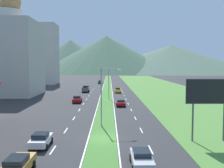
# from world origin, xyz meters

# --- Properties ---
(ground_plane) EXTENTS (600.00, 600.00, 0.00)m
(ground_plane) POSITION_xyz_m (0.00, 0.00, 0.00)
(ground_plane) COLOR #2D2D30
(grass_median) EXTENTS (3.20, 240.00, 0.06)m
(grass_median) POSITION_xyz_m (0.00, 60.00, 0.03)
(grass_median) COLOR #477F33
(grass_median) RESTS_ON ground_plane
(grass_verge_right) EXTENTS (24.00, 240.00, 0.06)m
(grass_verge_right) POSITION_xyz_m (20.60, 60.00, 0.03)
(grass_verge_right) COLOR #518438
(grass_verge_right) RESTS_ON ground_plane
(lane_dash_left_2) EXTENTS (0.16, 2.80, 0.01)m
(lane_dash_left_2) POSITION_xyz_m (-5.10, -4.06, 0.01)
(lane_dash_left_2) COLOR silver
(lane_dash_left_2) RESTS_ON ground_plane
(lane_dash_left_3) EXTENTS (0.16, 2.80, 0.01)m
(lane_dash_left_3) POSITION_xyz_m (-5.10, 3.91, 0.01)
(lane_dash_left_3) COLOR silver
(lane_dash_left_3) RESTS_ON ground_plane
(lane_dash_left_4) EXTENTS (0.16, 2.80, 0.01)m
(lane_dash_left_4) POSITION_xyz_m (-5.10, 11.88, 0.01)
(lane_dash_left_4) COLOR silver
(lane_dash_left_4) RESTS_ON ground_plane
(lane_dash_left_5) EXTENTS (0.16, 2.80, 0.01)m
(lane_dash_left_5) POSITION_xyz_m (-5.10, 19.85, 0.01)
(lane_dash_left_5) COLOR silver
(lane_dash_left_5) RESTS_ON ground_plane
(lane_dash_left_6) EXTENTS (0.16, 2.80, 0.01)m
(lane_dash_left_6) POSITION_xyz_m (-5.10, 27.82, 0.01)
(lane_dash_left_6) COLOR silver
(lane_dash_left_6) RESTS_ON ground_plane
(lane_dash_left_7) EXTENTS (0.16, 2.80, 0.01)m
(lane_dash_left_7) POSITION_xyz_m (-5.10, 35.79, 0.01)
(lane_dash_left_7) COLOR silver
(lane_dash_left_7) RESTS_ON ground_plane
(lane_dash_left_8) EXTENTS (0.16, 2.80, 0.01)m
(lane_dash_left_8) POSITION_xyz_m (-5.10, 43.76, 0.01)
(lane_dash_left_8) COLOR silver
(lane_dash_left_8) RESTS_ON ground_plane
(lane_dash_left_9) EXTENTS (0.16, 2.80, 0.01)m
(lane_dash_left_9) POSITION_xyz_m (-5.10, 51.73, 0.01)
(lane_dash_left_9) COLOR silver
(lane_dash_left_9) RESTS_ON ground_plane
(lane_dash_left_10) EXTENTS (0.16, 2.80, 0.01)m
(lane_dash_left_10) POSITION_xyz_m (-5.10, 59.70, 0.01)
(lane_dash_left_10) COLOR silver
(lane_dash_left_10) RESTS_ON ground_plane
(lane_dash_left_11) EXTENTS (0.16, 2.80, 0.01)m
(lane_dash_left_11) POSITION_xyz_m (-5.10, 67.67, 0.01)
(lane_dash_left_11) COLOR silver
(lane_dash_left_11) RESTS_ON ground_plane
(lane_dash_right_2) EXTENTS (0.16, 2.80, 0.01)m
(lane_dash_right_2) POSITION_xyz_m (5.10, -4.06, 0.01)
(lane_dash_right_2) COLOR silver
(lane_dash_right_2) RESTS_ON ground_plane
(lane_dash_right_3) EXTENTS (0.16, 2.80, 0.01)m
(lane_dash_right_3) POSITION_xyz_m (5.10, 3.91, 0.01)
(lane_dash_right_3) COLOR silver
(lane_dash_right_3) RESTS_ON ground_plane
(lane_dash_right_4) EXTENTS (0.16, 2.80, 0.01)m
(lane_dash_right_4) POSITION_xyz_m (5.10, 11.88, 0.01)
(lane_dash_right_4) COLOR silver
(lane_dash_right_4) RESTS_ON ground_plane
(lane_dash_right_5) EXTENTS (0.16, 2.80, 0.01)m
(lane_dash_right_5) POSITION_xyz_m (5.10, 19.85, 0.01)
(lane_dash_right_5) COLOR silver
(lane_dash_right_5) RESTS_ON ground_plane
(lane_dash_right_6) EXTENTS (0.16, 2.80, 0.01)m
(lane_dash_right_6) POSITION_xyz_m (5.10, 27.82, 0.01)
(lane_dash_right_6) COLOR silver
(lane_dash_right_6) RESTS_ON ground_plane
(lane_dash_right_7) EXTENTS (0.16, 2.80, 0.01)m
(lane_dash_right_7) POSITION_xyz_m (5.10, 35.79, 0.01)
(lane_dash_right_7) COLOR silver
(lane_dash_right_7) RESTS_ON ground_plane
(lane_dash_right_8) EXTENTS (0.16, 2.80, 0.01)m
(lane_dash_right_8) POSITION_xyz_m (5.10, 43.76, 0.01)
(lane_dash_right_8) COLOR silver
(lane_dash_right_8) RESTS_ON ground_plane
(lane_dash_right_9) EXTENTS (0.16, 2.80, 0.01)m
(lane_dash_right_9) POSITION_xyz_m (5.10, 51.73, 0.01)
(lane_dash_right_9) COLOR silver
(lane_dash_right_9) RESTS_ON ground_plane
(lane_dash_right_10) EXTENTS (0.16, 2.80, 0.01)m
(lane_dash_right_10) POSITION_xyz_m (5.10, 59.70, 0.01)
(lane_dash_right_10) COLOR silver
(lane_dash_right_10) RESTS_ON ground_plane
(lane_dash_right_11) EXTENTS (0.16, 2.80, 0.01)m
(lane_dash_right_11) POSITION_xyz_m (5.10, 67.67, 0.01)
(lane_dash_right_11) COLOR silver
(lane_dash_right_11) RESTS_ON ground_plane
(edge_line_median_left) EXTENTS (0.16, 240.00, 0.01)m
(edge_line_median_left) POSITION_xyz_m (-1.75, 60.00, 0.01)
(edge_line_median_left) COLOR silver
(edge_line_median_left) RESTS_ON ground_plane
(edge_line_median_right) EXTENTS (0.16, 240.00, 0.01)m
(edge_line_median_right) POSITION_xyz_m (1.75, 60.00, 0.01)
(edge_line_median_right) COLOR silver
(edge_line_median_right) RESTS_ON ground_plane
(domed_building) EXTENTS (16.79, 16.79, 30.70)m
(domed_building) POSITION_xyz_m (-28.45, 45.20, 12.20)
(domed_building) COLOR #B7B2A8
(domed_building) RESTS_ON ground_plane
(midrise_colored) EXTENTS (12.15, 12.15, 27.60)m
(midrise_colored) POSITION_xyz_m (-29.56, 89.79, 13.80)
(midrise_colored) COLOR #B7B2A8
(midrise_colored) RESTS_ON ground_plane
(hill_far_left) EXTENTS (134.47, 134.47, 39.99)m
(hill_far_left) POSITION_xyz_m (-47.28, 292.65, 20.00)
(hill_far_left) COLOR #516B56
(hill_far_left) RESTS_ON ground_plane
(hill_far_center) EXTENTS (159.22, 159.22, 42.69)m
(hill_far_center) POSITION_xyz_m (-2.68, 271.36, 21.34)
(hill_far_center) COLOR #47664C
(hill_far_center) RESTS_ON ground_plane
(hill_far_right) EXTENTS (199.62, 199.62, 32.96)m
(hill_far_right) POSITION_xyz_m (75.55, 281.70, 16.48)
(hill_far_right) COLOR #516B56
(hill_far_right) RESTS_ON ground_plane
(street_lamp_near) EXTENTS (2.97, 0.48, 8.42)m
(street_lamp_near) POSITION_xyz_m (-0.02, 6.45, 4.90)
(street_lamp_near) COLOR #99999E
(street_lamp_near) RESTS_ON ground_plane
(street_lamp_mid) EXTENTS (2.89, 0.39, 8.14)m
(street_lamp_mid) POSITION_xyz_m (0.30, 36.35, 4.74)
(street_lamp_mid) COLOR #99999E
(street_lamp_mid) RESTS_ON ground_plane
(billboard_roadside) EXTENTS (5.35, 0.28, 7.25)m
(billboard_roadside) POSITION_xyz_m (12.18, -1.25, 5.47)
(billboard_roadside) COLOR #4C4C51
(billboard_roadside) RESTS_ON ground_plane
(car_0) EXTENTS (1.88, 4.65, 1.52)m
(car_0) POSITION_xyz_m (-6.59, -10.16, 0.79)
(car_0) COLOR #C6842D
(car_0) RESTS_ON ground_plane
(car_1) EXTENTS (1.92, 4.77, 1.56)m
(car_1) POSITION_xyz_m (3.51, 51.47, 0.79)
(car_1) COLOR yellow
(car_1) RESTS_ON ground_plane
(car_2) EXTENTS (1.95, 4.60, 1.53)m
(car_2) POSITION_xyz_m (-3.53, 91.48, 0.78)
(car_2) COLOR #0C5128
(car_2) RESTS_ON ground_plane
(car_3) EXTENTS (1.99, 4.05, 1.33)m
(car_3) POSITION_xyz_m (3.24, 24.67, 0.70)
(car_3) COLOR maroon
(car_3) RESTS_ON ground_plane
(car_4) EXTENTS (1.96, 4.67, 1.60)m
(car_4) POSITION_xyz_m (-6.79, 30.12, 0.81)
(car_4) COLOR maroon
(car_4) RESTS_ON ground_plane
(car_5) EXTENTS (1.94, 4.01, 1.49)m
(car_5) POSITION_xyz_m (-6.63, -2.89, 0.76)
(car_5) COLOR silver
(car_5) RESTS_ON ground_plane
(car_6) EXTENTS (1.89, 4.33, 1.38)m
(car_6) POSITION_xyz_m (3.59, -8.44, 0.72)
(car_6) COLOR #B2B2B7
(car_6) RESTS_ON ground_plane
(pickup_truck_0) EXTENTS (2.18, 5.40, 2.00)m
(pickup_truck_0) POSITION_xyz_m (-6.94, 53.87, 0.98)
(pickup_truck_0) COLOR #515459
(pickup_truck_0) RESTS_ON ground_plane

